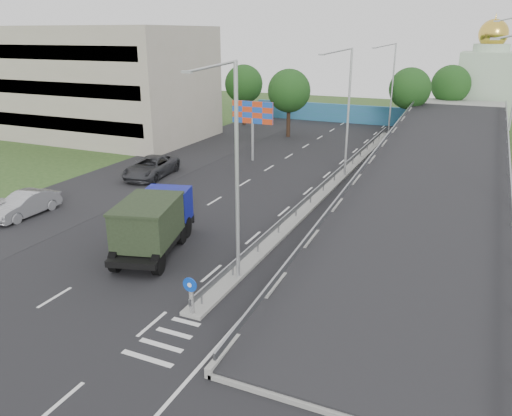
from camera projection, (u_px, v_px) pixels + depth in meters
The scene contains 21 objects.
ground at pixel (163, 345), 19.16m from camera, with size 160.00×160.00×0.00m, color #2D4C1E.
road_surface at pixel (281, 192), 37.53m from camera, with size 26.00×90.00×0.04m, color black.
parking_strip at pixel (139, 173), 42.56m from camera, with size 8.00×90.00×0.05m, color black.
median at pixel (334, 182), 39.78m from camera, with size 1.00×44.00×0.20m, color gray.
overpass_ramp at pixel (435, 172), 36.33m from camera, with size 10.00×50.00×3.50m.
median_guardrail at pixel (335, 174), 39.56m from camera, with size 0.09×44.00×0.71m.
sign_bollard at pixel (191, 295), 20.69m from camera, with size 0.64×0.23×1.67m.
lamp_post_near at pixel (233, 163), 22.35m from camera, with size 2.74×0.18×10.08m.
lamp_post_mid at pixel (346, 106), 39.56m from camera, with size 2.74×0.18×10.08m.
lamp_post_far at pixel (391, 84), 56.76m from camera, with size 2.74×0.18×10.08m.
beige_building at pixel (98, 83), 56.31m from camera, with size 24.00×14.00×12.00m, color #A69D8B.
blue_wall at pixel (364, 115), 65.04m from camera, with size 30.00×0.50×2.40m, color teal.
church at pixel (486, 81), 65.14m from camera, with size 7.00×7.00×13.80m.
billboard at pixel (253, 116), 45.34m from camera, with size 4.00×0.24×5.50m.
tree_left_mid at pixel (289, 91), 55.72m from camera, with size 4.80×4.80×7.60m.
tree_median_far at pixel (410, 89), 57.96m from camera, with size 4.80×4.80×7.60m.
tree_left_far at pixel (244, 84), 63.12m from camera, with size 4.80×4.80×7.60m.
tree_ramp_far at pixel (451, 85), 62.43m from camera, with size 4.80×4.80×7.60m.
dump_truck at pixel (154, 221), 26.92m from camera, with size 4.34×7.46×3.10m.
parked_car_b at pixel (25, 204), 32.41m from camera, with size 1.67×4.80×1.58m, color #9C9CA1.
parked_car_c at pixel (151, 167), 41.21m from camera, with size 2.77×6.00×1.67m, color #2F3034.
Camera 1 is at (9.97, -13.42, 11.33)m, focal length 35.00 mm.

